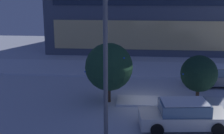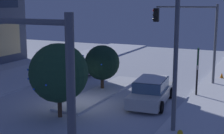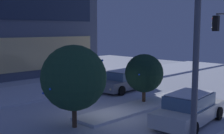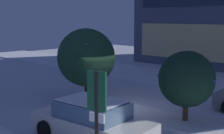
# 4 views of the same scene
# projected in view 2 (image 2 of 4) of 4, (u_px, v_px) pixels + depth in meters

# --- Properties ---
(ground) EXTENTS (52.00, 52.00, 0.00)m
(ground) POSITION_uv_depth(u_px,v_px,m) (78.00, 106.00, 18.83)
(ground) COLOR silver
(curb_strip_near) EXTENTS (52.00, 5.20, 0.14)m
(curb_strip_near) POSITION_uv_depth(u_px,v_px,m) (223.00, 127.00, 15.46)
(curb_strip_near) COLOR silver
(curb_strip_near) RESTS_ON ground
(median_strip) EXTENTS (9.00, 1.80, 0.14)m
(median_strip) POSITION_uv_depth(u_px,v_px,m) (103.00, 92.00, 21.52)
(median_strip) COLOR silver
(median_strip) RESTS_ON ground
(car_near) EXTENTS (4.80, 2.39, 1.49)m
(car_near) POSITION_uv_depth(u_px,v_px,m) (151.00, 92.00, 19.18)
(car_near) COLOR silver
(car_near) RESTS_ON ground
(car_far) EXTENTS (4.85, 2.35, 1.49)m
(car_far) POSITION_uv_depth(u_px,v_px,m) (74.00, 69.00, 25.54)
(car_far) COLOR slate
(car_far) RESTS_ON ground
(traffic_light_corner_near_right) EXTENTS (0.32, 4.72, 5.67)m
(traffic_light_corner_near_right) POSITION_uv_depth(u_px,v_px,m) (188.00, 28.00, 23.66)
(traffic_light_corner_near_right) COLOR #565960
(traffic_light_corner_near_right) RESTS_ON ground
(traffic_light_corner_near_left) EXTENTS (0.32, 4.44, 5.62)m
(traffic_light_corner_near_left) POSITION_uv_depth(u_px,v_px,m) (4.00, 91.00, 7.27)
(traffic_light_corner_near_left) COLOR #565960
(traffic_light_corner_near_left) RESTS_ON ground
(street_lamp_arched) EXTENTS (0.56, 2.91, 7.56)m
(street_lamp_arched) POSITION_uv_depth(u_px,v_px,m) (159.00, 22.00, 14.34)
(street_lamp_arched) COLOR #565960
(street_lamp_arched) RESTS_ON ground
(parking_info_sign) EXTENTS (0.55, 0.17, 3.07)m
(parking_info_sign) POSITION_uv_depth(u_px,v_px,m) (198.00, 66.00, 20.25)
(parking_info_sign) COLOR black
(parking_info_sign) RESTS_ON ground
(decorated_tree_median) EXTENTS (2.36, 2.31, 3.04)m
(decorated_tree_median) POSITION_uv_depth(u_px,v_px,m) (102.00, 63.00, 21.87)
(decorated_tree_median) COLOR #473323
(decorated_tree_median) RESTS_ON ground
(decorated_tree_left_of_median) EXTENTS (3.01, 3.00, 3.82)m
(decorated_tree_left_of_median) POSITION_uv_depth(u_px,v_px,m) (59.00, 73.00, 16.62)
(decorated_tree_left_of_median) COLOR #473323
(decorated_tree_left_of_median) RESTS_ON ground
(construction_cone) EXTENTS (0.36, 0.36, 0.55)m
(construction_cone) POSITION_uv_depth(u_px,v_px,m) (222.00, 76.00, 25.18)
(construction_cone) COLOR orange
(construction_cone) RESTS_ON ground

